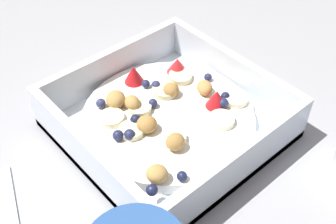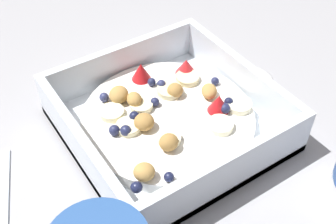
# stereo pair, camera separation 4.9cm
# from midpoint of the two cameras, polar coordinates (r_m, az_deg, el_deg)

# --- Properties ---
(ground_plane) EXTENTS (2.40, 2.40, 0.00)m
(ground_plane) POSITION_cam_midpoint_polar(r_m,az_deg,el_deg) (0.52, -4.55, -2.23)
(ground_plane) COLOR #9E9EA3
(fruit_bowl) EXTENTS (0.22, 0.22, 0.06)m
(fruit_bowl) POSITION_cam_midpoint_polar(r_m,az_deg,el_deg) (0.50, -2.83, -0.99)
(fruit_bowl) COLOR white
(fruit_bowl) RESTS_ON ground
(spoon) EXTENTS (0.07, 0.17, 0.01)m
(spoon) POSITION_cam_midpoint_polar(r_m,az_deg,el_deg) (0.61, 5.56, 6.86)
(spoon) COLOR silver
(spoon) RESTS_ON ground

